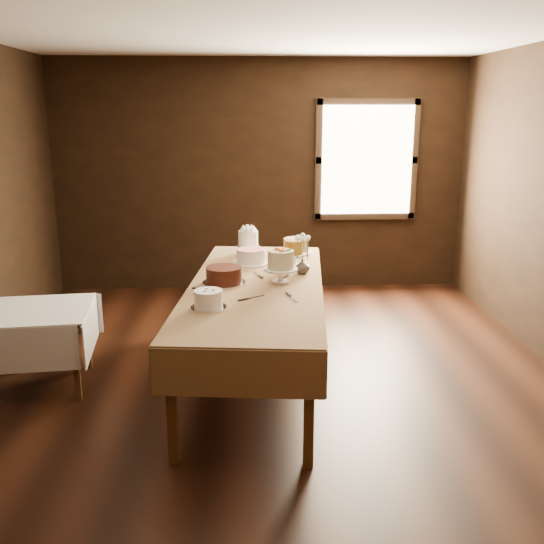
{
  "coord_description": "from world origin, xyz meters",
  "views": [
    {
      "loc": [
        -0.24,
        -4.44,
        2.21
      ],
      "look_at": [
        0.0,
        0.2,
        0.95
      ],
      "focal_mm": 39.93,
      "sensor_mm": 36.0,
      "label": 1
    }
  ],
  "objects_px": {
    "cake_speckled": "(296,246)",
    "flower_vase": "(302,266)",
    "side_table": "(40,318)",
    "cake_caramel": "(294,254)",
    "cake_server_b": "(294,299)",
    "cake_lattice": "(251,257)",
    "cake_flowers": "(281,268)",
    "cake_server_a": "(256,297)",
    "display_table": "(256,291)",
    "cake_server_e": "(208,292)",
    "cake_swirl": "(209,300)",
    "cake_server_c": "(256,273)",
    "cake_server_d": "(291,273)",
    "cake_chocolate": "(224,276)",
    "cake_meringue": "(248,243)"
  },
  "relations": [
    {
      "from": "cake_caramel",
      "to": "display_table",
      "type": "bearing_deg",
      "value": -122.43
    },
    {
      "from": "side_table",
      "to": "cake_server_e",
      "type": "relative_size",
      "value": 3.61
    },
    {
      "from": "cake_caramel",
      "to": "cake_server_e",
      "type": "bearing_deg",
      "value": -133.3
    },
    {
      "from": "cake_server_a",
      "to": "flower_vase",
      "type": "xyz_separation_m",
      "value": [
        0.41,
        0.66,
        0.06
      ]
    },
    {
      "from": "cake_speckled",
      "to": "flower_vase",
      "type": "distance_m",
      "value": 0.77
    },
    {
      "from": "cake_meringue",
      "to": "cake_server_c",
      "type": "height_order",
      "value": "cake_meringue"
    },
    {
      "from": "cake_meringue",
      "to": "cake_swirl",
      "type": "distance_m",
      "value": 1.67
    },
    {
      "from": "cake_server_c",
      "to": "cake_lattice",
      "type": "bearing_deg",
      "value": -10.52
    },
    {
      "from": "side_table",
      "to": "cake_caramel",
      "type": "xyz_separation_m",
      "value": [
        2.09,
        0.58,
        0.36
      ]
    },
    {
      "from": "display_table",
      "to": "cake_flowers",
      "type": "xyz_separation_m",
      "value": [
        0.2,
        0.03,
        0.18
      ]
    },
    {
      "from": "cake_swirl",
      "to": "cake_flowers",
      "type": "bearing_deg",
      "value": 48.4
    },
    {
      "from": "cake_server_b",
      "to": "cake_server_c",
      "type": "xyz_separation_m",
      "value": [
        -0.26,
        0.74,
        0.0
      ]
    },
    {
      "from": "cake_swirl",
      "to": "cake_server_a",
      "type": "distance_m",
      "value": 0.42
    },
    {
      "from": "cake_speckled",
      "to": "flower_vase",
      "type": "height_order",
      "value": "cake_speckled"
    },
    {
      "from": "cake_lattice",
      "to": "cake_swirl",
      "type": "bearing_deg",
      "value": -104.39
    },
    {
      "from": "cake_lattice",
      "to": "cake_server_a",
      "type": "relative_size",
      "value": 1.49
    },
    {
      "from": "cake_caramel",
      "to": "cake_server_c",
      "type": "bearing_deg",
      "value": -143.84
    },
    {
      "from": "cake_speckled",
      "to": "cake_lattice",
      "type": "xyz_separation_m",
      "value": [
        -0.45,
        -0.39,
        -0.01
      ]
    },
    {
      "from": "cake_caramel",
      "to": "cake_flowers",
      "type": "distance_m",
      "value": 0.56
    },
    {
      "from": "cake_speckled",
      "to": "cake_server_a",
      "type": "distance_m",
      "value": 1.49
    },
    {
      "from": "display_table",
      "to": "cake_speckled",
      "type": "bearing_deg",
      "value": 68.35
    },
    {
      "from": "cake_chocolate",
      "to": "cake_server_a",
      "type": "height_order",
      "value": "cake_chocolate"
    },
    {
      "from": "cake_speckled",
      "to": "cake_chocolate",
      "type": "height_order",
      "value": "cake_speckled"
    },
    {
      "from": "cake_caramel",
      "to": "cake_server_b",
      "type": "relative_size",
      "value": 1.04
    },
    {
      "from": "display_table",
      "to": "cake_server_c",
      "type": "bearing_deg",
      "value": 87.47
    },
    {
      "from": "display_table",
      "to": "cake_server_b",
      "type": "xyz_separation_m",
      "value": [
        0.27,
        -0.43,
        0.07
      ]
    },
    {
      "from": "cake_swirl",
      "to": "flower_vase",
      "type": "bearing_deg",
      "value": 49.74
    },
    {
      "from": "side_table",
      "to": "cake_flowers",
      "type": "xyz_separation_m",
      "value": [
        1.94,
        0.05,
        0.38
      ]
    },
    {
      "from": "cake_server_d",
      "to": "cake_server_a",
      "type": "bearing_deg",
      "value": -176.65
    },
    {
      "from": "cake_server_b",
      "to": "flower_vase",
      "type": "height_order",
      "value": "flower_vase"
    },
    {
      "from": "cake_speckled",
      "to": "cake_server_b",
      "type": "xyz_separation_m",
      "value": [
        -0.15,
        -1.5,
        -0.06
      ]
    },
    {
      "from": "cake_meringue",
      "to": "cake_flowers",
      "type": "distance_m",
      "value": 1.05
    },
    {
      "from": "cake_swirl",
      "to": "cake_server_c",
      "type": "relative_size",
      "value": 1.15
    },
    {
      "from": "display_table",
      "to": "cake_flowers",
      "type": "bearing_deg",
      "value": 7.19
    },
    {
      "from": "cake_chocolate",
      "to": "cake_swirl",
      "type": "height_order",
      "value": "cake_chocolate"
    },
    {
      "from": "side_table",
      "to": "display_table",
      "type": "bearing_deg",
      "value": 0.72
    },
    {
      "from": "flower_vase",
      "to": "cake_lattice",
      "type": "bearing_deg",
      "value": 138.93
    },
    {
      "from": "cake_caramel",
      "to": "cake_meringue",
      "type": "bearing_deg",
      "value": 129.77
    },
    {
      "from": "cake_meringue",
      "to": "flower_vase",
      "type": "distance_m",
      "value": 0.87
    },
    {
      "from": "cake_server_b",
      "to": "cake_swirl",
      "type": "bearing_deg",
      "value": -89.05
    },
    {
      "from": "cake_lattice",
      "to": "cake_server_c",
      "type": "relative_size",
      "value": 1.49
    },
    {
      "from": "cake_swirl",
      "to": "cake_server_e",
      "type": "relative_size",
      "value": 1.15
    },
    {
      "from": "cake_chocolate",
      "to": "cake_server_c",
      "type": "relative_size",
      "value": 1.47
    },
    {
      "from": "cake_swirl",
      "to": "side_table",
      "type": "bearing_deg",
      "value": 157.44
    },
    {
      "from": "cake_lattice",
      "to": "cake_caramel",
      "type": "xyz_separation_m",
      "value": [
        0.38,
        -0.11,
        0.05
      ]
    },
    {
      "from": "cake_speckled",
      "to": "cake_server_e",
      "type": "bearing_deg",
      "value": -121.88
    },
    {
      "from": "cake_server_c",
      "to": "cake_server_d",
      "type": "relative_size",
      "value": 1.0
    },
    {
      "from": "cake_caramel",
      "to": "cake_speckled",
      "type": "bearing_deg",
      "value": 82.41
    },
    {
      "from": "cake_flowers",
      "to": "cake_server_e",
      "type": "xyz_separation_m",
      "value": [
        -0.58,
        -0.24,
        -0.12
      ]
    },
    {
      "from": "cake_speckled",
      "to": "side_table",
      "type": "bearing_deg",
      "value": -153.25
    }
  ]
}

